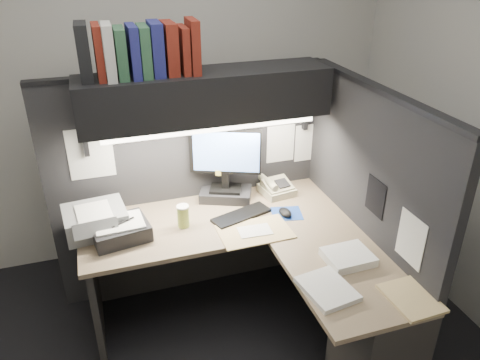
% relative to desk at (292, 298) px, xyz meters
% --- Properties ---
extents(wall_back, '(3.50, 0.04, 2.70)m').
position_rel_desk_xyz_m(wall_back, '(-0.43, 1.50, 0.91)').
color(wall_back, '#B8B6AF').
rests_on(wall_back, floor).
extents(partition_back, '(1.90, 0.06, 1.60)m').
position_rel_desk_xyz_m(partition_back, '(-0.40, 0.93, 0.36)').
color(partition_back, black).
rests_on(partition_back, floor).
extents(partition_right, '(0.06, 1.50, 1.60)m').
position_rel_desk_xyz_m(partition_right, '(0.55, 0.18, 0.36)').
color(partition_right, black).
rests_on(partition_right, floor).
extents(desk, '(1.70, 1.53, 0.73)m').
position_rel_desk_xyz_m(desk, '(0.00, 0.00, 0.00)').
color(desk, '#927C5D').
rests_on(desk, floor).
extents(overhead_shelf, '(1.55, 0.34, 0.30)m').
position_rel_desk_xyz_m(overhead_shelf, '(-0.30, 0.75, 1.06)').
color(overhead_shelf, black).
rests_on(overhead_shelf, partition_back).
extents(task_light_tube, '(1.32, 0.04, 0.04)m').
position_rel_desk_xyz_m(task_light_tube, '(-0.30, 0.61, 0.89)').
color(task_light_tube, white).
rests_on(task_light_tube, overhead_shelf).
extents(monitor, '(0.46, 0.33, 0.52)m').
position_rel_desk_xyz_m(monitor, '(-0.17, 0.80, 0.50)').
color(monitor, black).
rests_on(monitor, desk).
extents(keyboard, '(0.42, 0.25, 0.02)m').
position_rel_desk_xyz_m(keyboard, '(-0.14, 0.53, 0.30)').
color(keyboard, black).
rests_on(keyboard, desk).
extents(mousepad, '(0.23, 0.22, 0.00)m').
position_rel_desk_xyz_m(mousepad, '(0.16, 0.47, 0.29)').
color(mousepad, '#1C3F9B').
rests_on(mousepad, desk).
extents(mouse, '(0.08, 0.12, 0.04)m').
position_rel_desk_xyz_m(mouse, '(0.14, 0.45, 0.31)').
color(mouse, black).
rests_on(mouse, mousepad).
extents(telephone, '(0.24, 0.25, 0.09)m').
position_rel_desk_xyz_m(telephone, '(0.20, 0.76, 0.33)').
color(telephone, '#B4AE8B').
rests_on(telephone, desk).
extents(coffee_cup, '(0.08, 0.08, 0.14)m').
position_rel_desk_xyz_m(coffee_cup, '(-0.53, 0.53, 0.36)').
color(coffee_cup, '#CCD153').
rests_on(coffee_cup, desk).
extents(printer, '(0.40, 0.35, 0.15)m').
position_rel_desk_xyz_m(printer, '(-1.05, 0.66, 0.36)').
color(printer, gray).
rests_on(printer, desk).
extents(notebook_stack, '(0.37, 0.32, 0.10)m').
position_rel_desk_xyz_m(notebook_stack, '(-0.92, 0.53, 0.34)').
color(notebook_stack, black).
rests_on(notebook_stack, desk).
extents(open_folder, '(0.45, 0.30, 0.01)m').
position_rel_desk_xyz_m(open_folder, '(-0.12, 0.33, 0.29)').
color(open_folder, tan).
rests_on(open_folder, desk).
extents(paper_stack_a, '(0.26, 0.23, 0.05)m').
position_rel_desk_xyz_m(paper_stack_a, '(0.28, -0.11, 0.31)').
color(paper_stack_a, white).
rests_on(paper_stack_a, desk).
extents(paper_stack_b, '(0.27, 0.32, 0.03)m').
position_rel_desk_xyz_m(paper_stack_b, '(0.05, -0.31, 0.30)').
color(paper_stack_b, white).
rests_on(paper_stack_b, desk).
extents(manila_stack, '(0.24, 0.30, 0.02)m').
position_rel_desk_xyz_m(manila_stack, '(0.42, -0.50, 0.30)').
color(manila_stack, tan).
rests_on(manila_stack, desk).
extents(binder_row, '(0.67, 0.25, 0.31)m').
position_rel_desk_xyz_m(binder_row, '(-0.68, 0.75, 1.35)').
color(binder_row, black).
rests_on(binder_row, overhead_shelf).
extents(pinned_papers, '(1.76, 1.31, 0.51)m').
position_rel_desk_xyz_m(pinned_papers, '(-0.00, 0.56, 0.61)').
color(pinned_papers, white).
rests_on(pinned_papers, partition_back).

